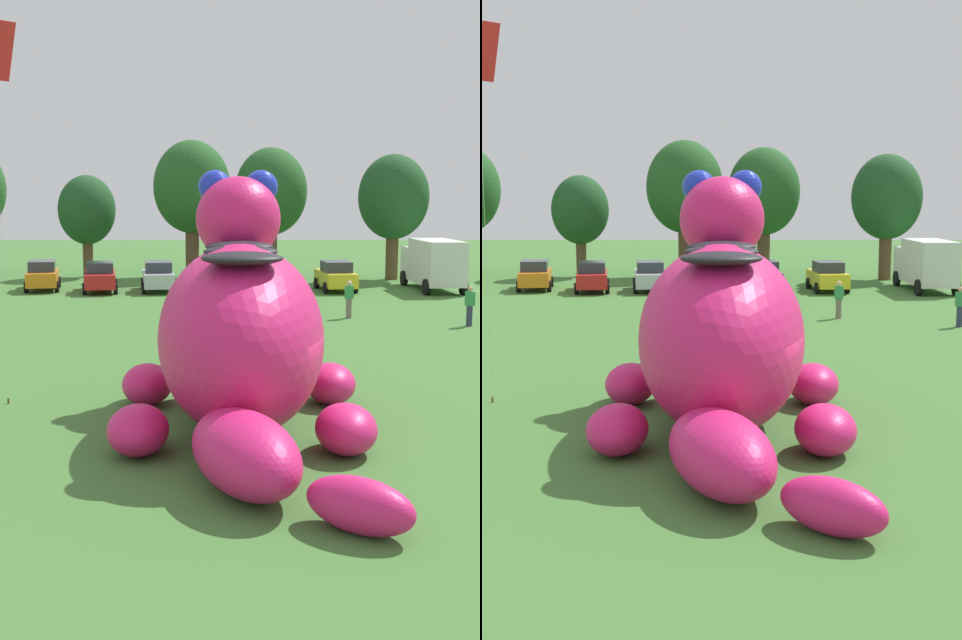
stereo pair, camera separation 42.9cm
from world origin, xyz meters
TOP-DOWN VIEW (x-y plane):
  - ground_plane at (0.00, 0.00)m, footprint 160.00×160.00m
  - giant_inflatable_creature at (-0.68, 1.59)m, footprint 6.34×12.16m
  - car_orange at (-11.89, 30.06)m, footprint 2.43×4.32m
  - car_red at (-8.40, 29.14)m, footprint 2.38×4.30m
  - car_silver at (-5.11, 29.43)m, footprint 2.32×4.28m
  - car_white at (-1.64, 30.19)m, footprint 2.49×4.34m
  - car_black at (1.42, 29.88)m, footprint 2.33×4.28m
  - car_yellow at (5.13, 29.49)m, footprint 2.25×4.25m
  - box_truck at (10.80, 29.76)m, footprint 2.69×6.52m
  - tree_mid_left at (-10.48, 37.48)m, footprint 3.81×3.81m
  - tree_centre_left at (-3.50, 37.41)m, footprint 5.09×5.09m
  - tree_centre at (1.77, 37.97)m, footprint 4.84×4.84m
  - tree_centre_right at (9.57, 35.76)m, footprint 4.54×4.54m
  - spectator_near_inflatable at (4.42, 19.06)m, footprint 0.38×0.26m
  - spectator_mid_field at (1.77, 23.98)m, footprint 0.38×0.26m
  - spectator_by_cars at (9.25, 16.75)m, footprint 0.38×0.26m
  - spectator_wandering at (-1.53, 14.14)m, footprint 0.38×0.26m

SIDE VIEW (x-z plane):
  - ground_plane at x=0.00m, z-range 0.00..0.00m
  - spectator_near_inflatable at x=4.42m, z-range 0.00..1.71m
  - spectator_mid_field at x=1.77m, z-range 0.00..1.71m
  - spectator_by_cars at x=9.25m, z-range 0.00..1.71m
  - spectator_wandering at x=-1.53m, z-range 0.00..1.71m
  - car_orange at x=-11.89m, z-range 0.00..1.72m
  - car_red at x=-8.40m, z-range 0.00..1.72m
  - car_silver at x=-5.11m, z-range 0.00..1.72m
  - car_white at x=-1.64m, z-range 0.00..1.72m
  - car_black at x=1.42m, z-range 0.00..1.72m
  - car_yellow at x=5.13m, z-range 0.00..1.72m
  - box_truck at x=10.80m, z-range 0.13..3.08m
  - giant_inflatable_creature at x=-0.68m, z-range -0.85..5.45m
  - tree_mid_left at x=-10.48m, z-range 1.04..7.80m
  - tree_centre_right at x=9.57m, z-range 1.24..9.30m
  - tree_centre at x=1.77m, z-range 1.32..9.91m
  - tree_centre_left at x=-3.50m, z-range 1.39..10.42m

